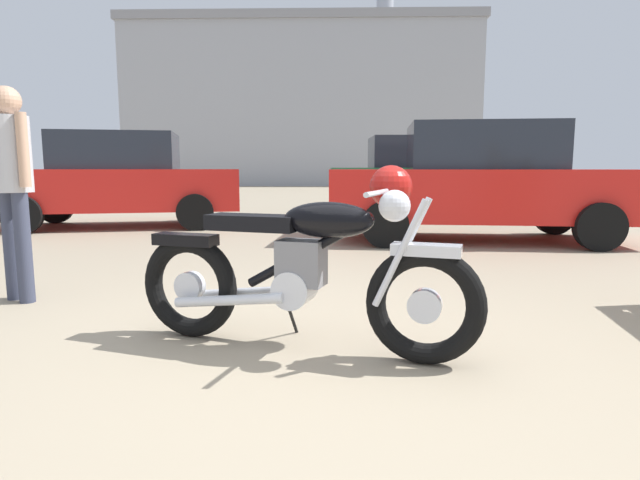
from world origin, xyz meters
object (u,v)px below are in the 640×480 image
(bystander, at_px, (8,172))
(red_hatchback_near, at_px, (437,173))
(vintage_motorcycle, at_px, (306,265))
(blue_hatchback_right, at_px, (117,180))
(pale_sedan_back, at_px, (476,183))

(bystander, height_order, red_hatchback_near, red_hatchback_near)
(vintage_motorcycle, relative_size, bystander, 1.21)
(vintage_motorcycle, height_order, red_hatchback_near, red_hatchback_near)
(vintage_motorcycle, distance_m, bystander, 2.61)
(bystander, distance_m, red_hatchback_near, 9.27)
(blue_hatchback_right, distance_m, red_hatchback_near, 6.75)
(pale_sedan_back, bearing_deg, bystander, -136.90)
(red_hatchback_near, bearing_deg, pale_sedan_back, 84.73)
(bystander, height_order, pale_sedan_back, pale_sedan_back)
(vintage_motorcycle, relative_size, blue_hatchback_right, 0.45)
(bystander, distance_m, pale_sedan_back, 5.85)
(pale_sedan_back, distance_m, blue_hatchback_right, 6.17)
(bystander, bearing_deg, pale_sedan_back, 159.37)
(vintage_motorcycle, distance_m, red_hatchback_near, 9.30)
(vintage_motorcycle, height_order, bystander, bystander)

